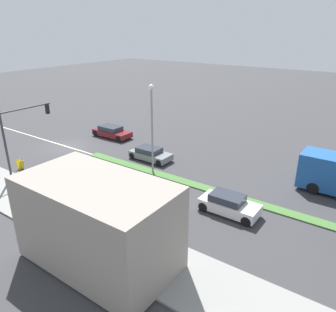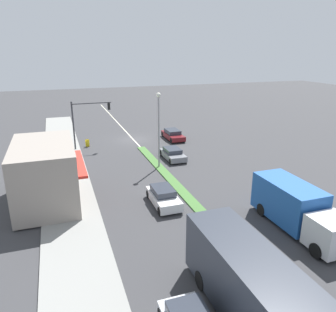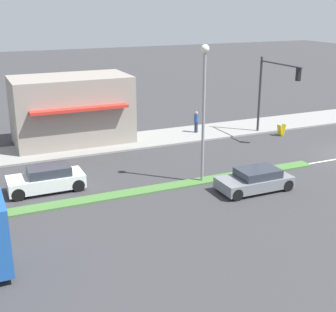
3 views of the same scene
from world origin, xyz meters
The scene contains 9 objects.
ground_plane centered at (0.00, 18.00, 0.00)m, with size 160.00×160.00×0.00m, color #38383A.
sidewalk_right centered at (9.00, 18.50, 0.06)m, with size 4.00×73.00×0.12m, color gray.
building_corner_store centered at (10.53, 16.00, 2.41)m, with size 5.11×7.99×4.58m.
traffic_signal_main centered at (6.12, 2.44, 3.90)m, with size 4.59×0.34×5.60m.
street_lamp centered at (0.00, 11.29, 4.78)m, with size 0.44×0.44×7.37m.
pedestrian centered at (9.04, 7.00, 0.96)m, with size 0.34×0.34×1.61m.
warning_aframe_sign centered at (6.04, 1.39, 0.43)m, with size 0.45×0.53×0.84m.
suv_grey centered at (-2.20, 9.29, 0.57)m, with size 1.82×3.93×1.18m.
van_white centered at (2.20, 19.36, 0.65)m, with size 1.76×3.92×1.34m.
Camera 3 is at (-21.36, 22.86, 9.48)m, focal length 50.00 mm.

